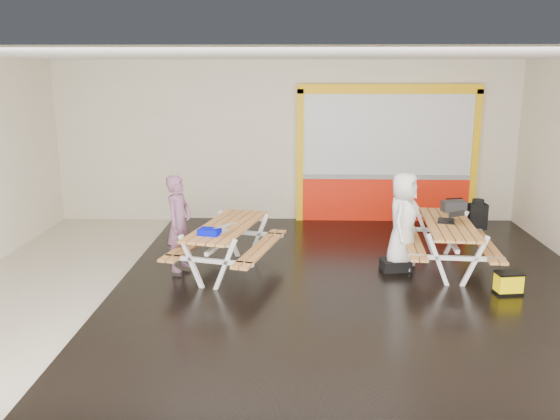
{
  "coord_description": "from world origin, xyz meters",
  "views": [
    {
      "loc": [
        0.32,
        -8.64,
        3.32
      ],
      "look_at": [
        0.0,
        0.9,
        1.0
      ],
      "focal_mm": 37.49,
      "sensor_mm": 36.0,
      "label": 1
    }
  ],
  "objects_px": {
    "picnic_table_left": "(227,237)",
    "laptop_left": "(221,229)",
    "laptop_right": "(450,218)",
    "person_left": "(179,223)",
    "toolbox": "(454,206)",
    "picnic_table_right": "(448,234)",
    "fluke_bag": "(508,283)",
    "dark_case": "(395,265)",
    "blue_pouch": "(209,232)",
    "person_right": "(403,220)",
    "backpack": "(477,214)"
  },
  "relations": [
    {
      "from": "picnic_table_left",
      "to": "laptop_left",
      "type": "distance_m",
      "value": 0.51
    },
    {
      "from": "picnic_table_left",
      "to": "laptop_right",
      "type": "xyz_separation_m",
      "value": [
        3.68,
        0.34,
        0.25
      ]
    },
    {
      "from": "picnic_table_left",
      "to": "person_left",
      "type": "relative_size",
      "value": 1.53
    },
    {
      "from": "toolbox",
      "to": "picnic_table_right",
      "type": "bearing_deg",
      "value": -108.5
    },
    {
      "from": "picnic_table_left",
      "to": "picnic_table_right",
      "type": "xyz_separation_m",
      "value": [
        3.66,
        0.27,
        -0.0
      ]
    },
    {
      "from": "laptop_left",
      "to": "laptop_right",
      "type": "distance_m",
      "value": 3.8
    },
    {
      "from": "person_left",
      "to": "fluke_bag",
      "type": "distance_m",
      "value": 5.17
    },
    {
      "from": "dark_case",
      "to": "laptop_right",
      "type": "bearing_deg",
      "value": 11.79
    },
    {
      "from": "toolbox",
      "to": "person_left",
      "type": "bearing_deg",
      "value": -166.42
    },
    {
      "from": "laptop_right",
      "to": "blue_pouch",
      "type": "height_order",
      "value": "laptop_right"
    },
    {
      "from": "blue_pouch",
      "to": "laptop_left",
      "type": "bearing_deg",
      "value": 39.88
    },
    {
      "from": "laptop_right",
      "to": "blue_pouch",
      "type": "xyz_separation_m",
      "value": [
        -3.87,
        -0.92,
        -0.01
      ]
    },
    {
      "from": "person_left",
      "to": "blue_pouch",
      "type": "xyz_separation_m",
      "value": [
        0.58,
        -0.53,
        0.01
      ]
    },
    {
      "from": "picnic_table_left",
      "to": "person_left",
      "type": "height_order",
      "value": "person_left"
    },
    {
      "from": "person_left",
      "to": "person_right",
      "type": "bearing_deg",
      "value": -68.62
    },
    {
      "from": "person_right",
      "to": "laptop_right",
      "type": "height_order",
      "value": "person_right"
    },
    {
      "from": "picnic_table_left",
      "to": "picnic_table_right",
      "type": "distance_m",
      "value": 3.67
    },
    {
      "from": "picnic_table_right",
      "to": "laptop_left",
      "type": "xyz_separation_m",
      "value": [
        -3.69,
        -0.71,
        0.25
      ]
    },
    {
      "from": "blue_pouch",
      "to": "laptop_right",
      "type": "bearing_deg",
      "value": 13.38
    },
    {
      "from": "person_right",
      "to": "toolbox",
      "type": "height_order",
      "value": "person_right"
    },
    {
      "from": "person_right",
      "to": "laptop_right",
      "type": "bearing_deg",
      "value": -59.94
    },
    {
      "from": "picnic_table_left",
      "to": "picnic_table_right",
      "type": "bearing_deg",
      "value": 4.23
    },
    {
      "from": "backpack",
      "to": "fluke_bag",
      "type": "height_order",
      "value": "backpack"
    },
    {
      "from": "person_right",
      "to": "laptop_right",
      "type": "xyz_separation_m",
      "value": [
        0.78,
        0.08,
        0.02
      ]
    },
    {
      "from": "blue_pouch",
      "to": "backpack",
      "type": "height_order",
      "value": "backpack"
    },
    {
      "from": "picnic_table_right",
      "to": "laptop_left",
      "type": "bearing_deg",
      "value": -169.05
    },
    {
      "from": "picnic_table_right",
      "to": "backpack",
      "type": "distance_m",
      "value": 1.17
    },
    {
      "from": "picnic_table_left",
      "to": "person_right",
      "type": "xyz_separation_m",
      "value": [
        2.9,
        0.26,
        0.23
      ]
    },
    {
      "from": "laptop_left",
      "to": "toolbox",
      "type": "bearing_deg",
      "value": 21.07
    },
    {
      "from": "toolbox",
      "to": "fluke_bag",
      "type": "distance_m",
      "value": 2.09
    },
    {
      "from": "laptop_left",
      "to": "blue_pouch",
      "type": "distance_m",
      "value": 0.21
    },
    {
      "from": "person_left",
      "to": "laptop_left",
      "type": "distance_m",
      "value": 0.84
    },
    {
      "from": "picnic_table_left",
      "to": "dark_case",
      "type": "bearing_deg",
      "value": 3.25
    },
    {
      "from": "picnic_table_left",
      "to": "backpack",
      "type": "xyz_separation_m",
      "value": [
        4.38,
        1.18,
        0.11
      ]
    },
    {
      "from": "toolbox",
      "to": "fluke_bag",
      "type": "relative_size",
      "value": 1.08
    },
    {
      "from": "person_left",
      "to": "laptop_right",
      "type": "xyz_separation_m",
      "value": [
        4.45,
        0.4,
        0.02
      ]
    },
    {
      "from": "toolbox",
      "to": "backpack",
      "type": "height_order",
      "value": "toolbox"
    },
    {
      "from": "laptop_left",
      "to": "laptop_right",
      "type": "relative_size",
      "value": 0.98
    },
    {
      "from": "person_left",
      "to": "picnic_table_left",
      "type": "bearing_deg",
      "value": -69.68
    },
    {
      "from": "picnic_table_left",
      "to": "fluke_bag",
      "type": "distance_m",
      "value": 4.4
    },
    {
      "from": "person_left",
      "to": "blue_pouch",
      "type": "bearing_deg",
      "value": -115.83
    },
    {
      "from": "picnic_table_right",
      "to": "toolbox",
      "type": "bearing_deg",
      "value": 71.5
    },
    {
      "from": "blue_pouch",
      "to": "toolbox",
      "type": "xyz_separation_m",
      "value": [
        4.12,
        1.66,
        0.05
      ]
    },
    {
      "from": "fluke_bag",
      "to": "picnic_table_right",
      "type": "bearing_deg",
      "value": 120.0
    },
    {
      "from": "picnic_table_left",
      "to": "dark_case",
      "type": "xyz_separation_m",
      "value": [
        2.79,
        0.16,
        -0.51
      ]
    },
    {
      "from": "toolbox",
      "to": "person_right",
      "type": "bearing_deg",
      "value": -141.52
    },
    {
      "from": "fluke_bag",
      "to": "dark_case",
      "type": "bearing_deg",
      "value": 146.53
    },
    {
      "from": "person_left",
      "to": "fluke_bag",
      "type": "relative_size",
      "value": 3.76
    },
    {
      "from": "laptop_left",
      "to": "toolbox",
      "type": "xyz_separation_m",
      "value": [
        3.96,
        1.53,
        0.04
      ]
    },
    {
      "from": "backpack",
      "to": "toolbox",
      "type": "bearing_deg",
      "value": -168.4
    }
  ]
}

